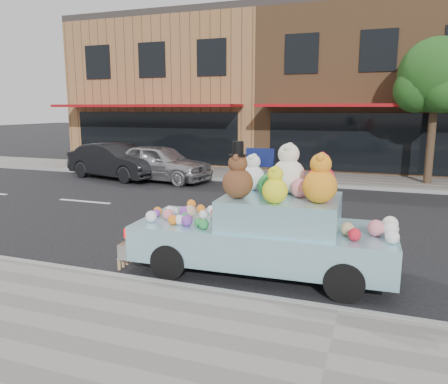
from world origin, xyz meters
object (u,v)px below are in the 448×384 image
at_px(art_car, 266,227).
at_px(car_silver, 160,163).
at_px(car_dark, 116,161).
at_px(street_tree, 437,82).

bearing_deg(art_car, car_silver, 126.11).
distance_m(car_silver, car_dark, 1.96).
bearing_deg(car_silver, car_dark, 98.53).
xyz_separation_m(street_tree, car_silver, (-9.70, -2.37, -2.98)).
bearing_deg(car_dark, car_silver, -74.30).
distance_m(street_tree, car_silver, 10.42).
bearing_deg(art_car, car_dark, 133.89).
relative_size(street_tree, car_silver, 1.24).
relative_size(street_tree, art_car, 1.15).
bearing_deg(street_tree, car_dark, -168.40).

